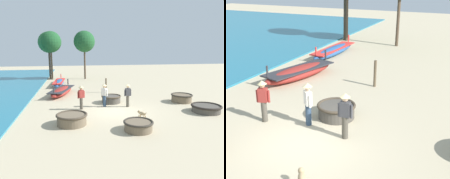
{
  "view_description": "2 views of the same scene",
  "coord_description": "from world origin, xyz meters",
  "views": [
    {
      "loc": [
        -2.81,
        -14.04,
        4.19
      ],
      "look_at": [
        0.15,
        2.37,
        1.03
      ],
      "focal_mm": 35.0,
      "sensor_mm": 36.0,
      "label": 1
    },
    {
      "loc": [
        4.86,
        -7.9,
        5.38
      ],
      "look_at": [
        0.11,
        2.38,
        1.16
      ],
      "focal_mm": 50.0,
      "sensor_mm": 36.0,
      "label": 2
    }
  ],
  "objects": [
    {
      "name": "long_boat_green_hull",
      "position": [
        -3.86,
        5.97,
        0.34
      ],
      "size": [
        2.37,
        4.87,
        1.18
      ],
      "color": "maroon",
      "rests_on": "ground"
    },
    {
      "name": "ground_plane",
      "position": [
        0.0,
        0.0,
        0.0
      ],
      "size": [
        80.0,
        80.0,
        0.0
      ],
      "primitive_type": "plane",
      "color": "#BCAD8C"
    },
    {
      "name": "coracle_front_right",
      "position": [
        0.08,
        2.3,
        0.32
      ],
      "size": [
        1.54,
        1.54,
        0.58
      ],
      "color": "#4C473F",
      "rests_on": "ground"
    },
    {
      "name": "dog",
      "position": [
        1.13,
        -2.11,
        0.37
      ],
      "size": [
        0.45,
        0.6,
        0.55
      ],
      "color": "tan",
      "rests_on": "ground"
    },
    {
      "name": "tree_leftmost",
      "position": [
        -1.15,
        16.19,
        5.06
      ],
      "size": [
        2.86,
        2.86,
        6.52
      ],
      "color": "#4C3D2D",
      "rests_on": "ground"
    },
    {
      "name": "mooring_post_mid_beach",
      "position": [
        0.3,
        6.41,
        0.68
      ],
      "size": [
        0.14,
        0.14,
        1.36
      ],
      "primitive_type": "cylinder",
      "color": "brown",
      "rests_on": "ground"
    },
    {
      "name": "tree_tall_back",
      "position": [
        -5.87,
        16.74,
        4.95
      ],
      "size": [
        2.8,
        2.8,
        6.38
      ],
      "color": "#4C3D2D",
      "rests_on": "ground"
    },
    {
      "name": "long_boat_blue_hull",
      "position": [
        -4.41,
        11.45,
        0.31
      ],
      "size": [
        1.27,
        5.22,
        1.04
      ],
      "color": "#285693",
      "rests_on": "ground"
    },
    {
      "name": "coracle_weathered",
      "position": [
        5.61,
        1.56,
        0.34
      ],
      "size": [
        1.67,
        1.67,
        0.63
      ],
      "color": "brown",
      "rests_on": "ground"
    },
    {
      "name": "coracle_center",
      "position": [
        5.86,
        -1.34,
        0.27
      ],
      "size": [
        1.97,
        1.97,
        0.5
      ],
      "color": "#4C473F",
      "rests_on": "ground"
    },
    {
      "name": "tree_rightmost",
      "position": [
        -5.58,
        16.46,
        4.98
      ],
      "size": [
        2.82,
        2.82,
        6.43
      ],
      "color": "#4C3D2D",
      "rests_on": "ground"
    },
    {
      "name": "coracle_nearest",
      "position": [
        -2.95,
        -2.23,
        0.34
      ],
      "size": [
        1.75,
        1.75,
        0.63
      ],
      "color": "brown",
      "rests_on": "ground"
    },
    {
      "name": "fisherman_by_coracle",
      "position": [
        1.05,
        0.92,
        0.96
      ],
      "size": [
        0.53,
        0.36,
        1.67
      ],
      "color": "#4C473D",
      "rests_on": "ground"
    },
    {
      "name": "fisherman_crouching",
      "position": [
        -2.29,
        0.83,
        0.96
      ],
      "size": [
        0.5,
        0.36,
        1.67
      ],
      "color": "#4C473D",
      "rests_on": "ground"
    },
    {
      "name": "coracle_far_right",
      "position": [
        0.42,
        -3.76,
        0.29
      ],
      "size": [
        1.56,
        1.56,
        0.52
      ],
      "color": "brown",
      "rests_on": "ground"
    },
    {
      "name": "fisherman_standing_right",
      "position": [
        -0.6,
        1.28,
        0.96
      ],
      "size": [
        0.42,
        0.39,
        1.67
      ],
      "color": "#2D425B",
      "rests_on": "ground"
    }
  ]
}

